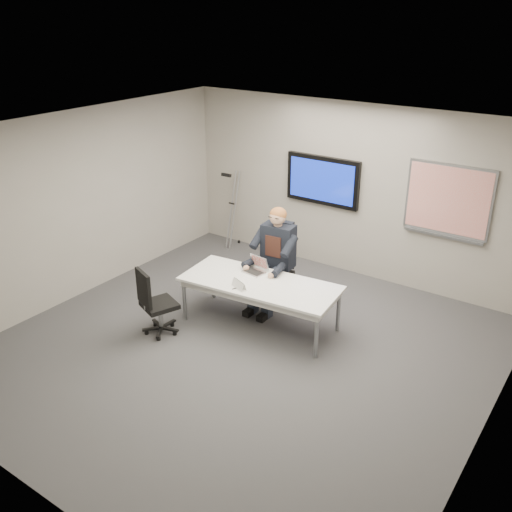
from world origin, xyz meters
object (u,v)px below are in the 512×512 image
Objects in this scene: conference_table at (260,287)px; office_chair_near at (157,314)px; office_chair_far at (279,282)px; seated_person at (271,270)px; laptop at (256,268)px.

conference_table is 1.44m from office_chair_near.
office_chair_far reaches higher than conference_table.
seated_person is at bearing -106.21° from office_chair_far.
seated_person reaches higher than office_chair_far.
laptop is (-0.24, 0.26, 0.13)m from conference_table.
laptop reaches higher than conference_table.
laptop is at bearing -116.03° from office_chair_far.
office_chair_far is at bearing 90.52° from laptop.
office_chair_far is 0.67m from laptop.
office_chair_near reaches higher than office_chair_far.
office_chair_near is at bearing -134.80° from office_chair_far.
seated_person is 4.63× the size of laptop.
laptop is (-0.08, -0.26, 0.11)m from seated_person.
office_chair_far is (-0.18, 0.77, -0.30)m from conference_table.
office_chair_far is 0.97× the size of office_chair_near.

